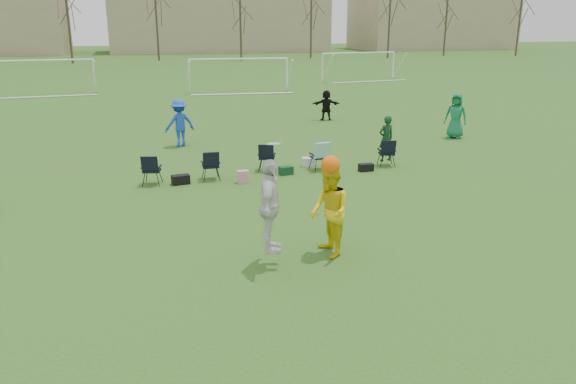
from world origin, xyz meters
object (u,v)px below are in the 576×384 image
object	(u,v)px
fielder_black	(326,105)
center_contest	(306,208)
goal_left	(40,67)
fielder_blue	(179,123)
goal_right	(359,58)
fielder_green_far	(456,116)
goal_mid	(239,65)

from	to	relation	value
fielder_black	center_contest	distance (m)	18.39
fielder_black	goal_left	world-z (taller)	goal_left
fielder_blue	goal_right	bearing A→B (deg)	-142.26
fielder_blue	fielder_green_far	world-z (taller)	fielder_green_far
center_contest	goal_right	world-z (taller)	center_contest
fielder_blue	center_contest	distance (m)	12.67
fielder_black	goal_left	xyz separation A→B (m)	(-16.06, 16.00, 1.14)
fielder_blue	fielder_black	world-z (taller)	fielder_blue
fielder_blue	fielder_green_far	bearing A→B (deg)	157.02
center_contest	goal_mid	size ratio (longest dim) A/B	0.36
goal_mid	goal_right	size ratio (longest dim) A/B	1.01
goal_left	goal_mid	distance (m)	14.14
fielder_blue	goal_mid	xyz separation A→B (m)	(5.93, 18.68, 0.95)
fielder_green_far	fielder_black	bearing A→B (deg)	165.92
fielder_green_far	goal_right	size ratio (longest dim) A/B	0.27
goal_mid	goal_right	xyz separation A→B (m)	(12.00, 6.00, 0.00)
fielder_black	goal_mid	distance (m)	14.20
fielder_black	goal_mid	world-z (taller)	goal_mid
goal_left	goal_right	xyz separation A→B (m)	(26.00, 4.00, 0.00)
fielder_green_far	goal_right	world-z (taller)	goal_right
fielder_green_far	goal_right	bearing A→B (deg)	119.94
fielder_blue	goal_right	size ratio (longest dim) A/B	0.26
center_contest	goal_mid	world-z (taller)	center_contest
goal_right	fielder_blue	bearing A→B (deg)	-134.00
goal_left	goal_right	bearing A→B (deg)	3.75
goal_mid	goal_left	bearing A→B (deg)	175.87
fielder_green_far	center_contest	xyz separation A→B (m)	(-10.33, -11.16, 0.17)
center_contest	goal_left	size ratio (longest dim) A/B	0.36
fielder_black	goal_left	bearing A→B (deg)	-32.80
fielder_blue	fielder_black	size ratio (longest dim) A/B	1.23
fielder_blue	center_contest	bearing A→B (deg)	81.04
center_contest	goal_mid	distance (m)	31.55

